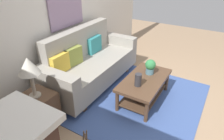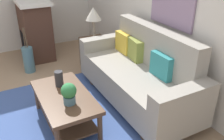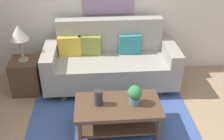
# 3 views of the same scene
# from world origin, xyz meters

# --- Properties ---
(ground_plane) EXTENTS (9.77, 9.77, 0.00)m
(ground_plane) POSITION_xyz_m (0.00, 0.00, 0.00)
(ground_plane) COLOR #9E7F60
(wall_back) EXTENTS (5.77, 0.10, 2.70)m
(wall_back) POSITION_xyz_m (0.00, 2.08, 1.35)
(wall_back) COLOR silver
(wall_back) RESTS_ON ground_plane
(area_rug) EXTENTS (2.29, 2.05, 0.01)m
(area_rug) POSITION_xyz_m (0.00, 0.50, 0.01)
(area_rug) COLOR #3D5693
(area_rug) RESTS_ON ground_plane
(couch) EXTENTS (2.11, 0.84, 1.08)m
(couch) POSITION_xyz_m (0.06, 1.54, 0.43)
(couch) COLOR gray
(couch) RESTS_ON ground_plane
(throw_pillow_mustard) EXTENTS (0.36, 0.12, 0.32)m
(throw_pillow_mustard) POSITION_xyz_m (-0.59, 1.67, 0.68)
(throw_pillow_mustard) COLOR gold
(throw_pillow_mustard) RESTS_ON couch
(throw_pillow_olive) EXTENTS (0.37, 0.17, 0.32)m
(throw_pillow_olive) POSITION_xyz_m (-0.27, 1.67, 0.68)
(throw_pillow_olive) COLOR olive
(throw_pillow_olive) RESTS_ON couch
(throw_pillow_teal) EXTENTS (0.36, 0.13, 0.32)m
(throw_pillow_teal) POSITION_xyz_m (0.38, 1.67, 0.68)
(throw_pillow_teal) COLOR teal
(throw_pillow_teal) RESTS_ON couch
(coffee_table) EXTENTS (1.10, 0.60, 0.43)m
(coffee_table) POSITION_xyz_m (0.07, 0.43, 0.31)
(coffee_table) COLOR #513826
(coffee_table) RESTS_ON ground_plane
(tabletop_vase) EXTENTS (0.11, 0.11, 0.21)m
(tabletop_vase) POSITION_xyz_m (-0.17, 0.45, 0.53)
(tabletop_vase) COLOR #2D2D33
(tabletop_vase) RESTS_ON coffee_table
(potted_plant_tabletop) EXTENTS (0.18, 0.18, 0.26)m
(potted_plant_tabletop) POSITION_xyz_m (0.28, 0.43, 0.57)
(potted_plant_tabletop) COLOR slate
(potted_plant_tabletop) RESTS_ON coffee_table
(side_table) EXTENTS (0.44, 0.44, 0.56)m
(side_table) POSITION_xyz_m (-1.30, 1.46, 0.28)
(side_table) COLOR #513826
(side_table) RESTS_ON ground_plane
(table_lamp) EXTENTS (0.28, 0.28, 0.57)m
(table_lamp) POSITION_xyz_m (-1.30, 1.46, 0.99)
(table_lamp) COLOR gray
(table_lamp) RESTS_ON side_table
(framed_painting) EXTENTS (0.84, 0.03, 0.67)m
(framed_painting) POSITION_xyz_m (0.06, 2.01, 1.41)
(framed_painting) COLOR gray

